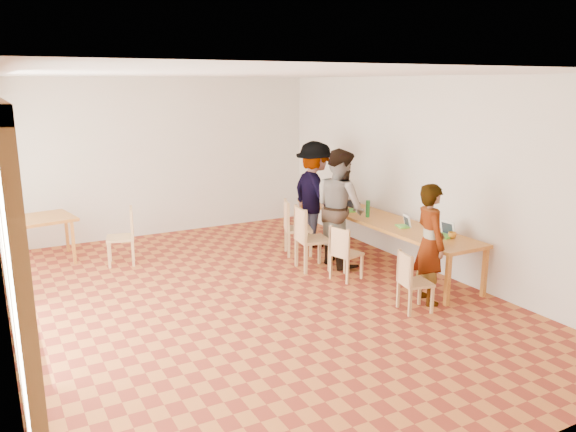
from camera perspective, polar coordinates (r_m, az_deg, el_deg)
name	(u,v)px	position (r m, az deg, el deg)	size (l,w,h in m)	color
ground	(253,298)	(7.83, -3.59, -8.34)	(8.00, 8.00, 0.00)	#B05D2A
wall_back	(164,157)	(11.13, -12.48, 5.87)	(6.00, 0.10, 3.00)	beige
wall_front	(489,285)	(4.24, 19.73, -6.64)	(6.00, 0.10, 3.00)	beige
wall_right	(425,174)	(9.06, 13.78, 4.14)	(0.10, 8.00, 3.00)	beige
window_wall	(0,216)	(6.76, -27.18, -0.02)	(0.10, 8.00, 3.00)	white
ceiling	(249,72)	(7.28, -3.95, 14.34)	(6.00, 8.00, 0.04)	white
communal_table	(379,221)	(9.26, 9.23, -0.49)	(0.80, 4.00, 0.75)	orange
side_table	(43,222)	(10.06, -23.62, -0.54)	(0.90, 0.90, 0.75)	orange
chair_near	(410,276)	(7.39, 12.31, -5.94)	(0.44, 0.44, 0.42)	tan
chair_mid	(343,248)	(8.39, 5.59, -3.22)	(0.47, 0.47, 0.44)	tan
chair_far	(307,232)	(8.79, 1.90, -1.61)	(0.54, 0.54, 0.54)	tan
chair_empty	(292,222)	(9.59, 0.44, -0.60)	(0.57, 0.57, 0.50)	tan
chair_spare	(126,230)	(9.48, -16.12, -1.38)	(0.52, 0.52, 0.49)	tan
person_near	(430,244)	(7.69, 14.22, -2.76)	(0.59, 0.39, 1.62)	gray
person_mid	(340,207)	(9.04, 5.28, 0.88)	(0.92, 0.72, 1.89)	gray
person_far	(315,194)	(10.07, 2.74, 2.21)	(1.22, 0.70, 1.89)	gray
laptop_near	(445,232)	(8.35, 15.69, -1.58)	(0.25, 0.28, 0.22)	#63CD3D
laptop_mid	(405,224)	(8.74, 11.77, -0.77)	(0.23, 0.24, 0.18)	#63CD3D
laptop_far	(352,208)	(9.67, 6.50, 0.81)	(0.27, 0.29, 0.20)	#63CD3D
yellow_mug	(452,235)	(8.27, 16.33, -1.88)	(0.11, 0.11, 0.09)	orange
green_bottle	(368,209)	(9.25, 8.10, 0.73)	(0.07, 0.07, 0.28)	#1D6B29
clear_glass	(367,210)	(9.63, 8.07, 0.65)	(0.07, 0.07, 0.09)	silver
condiment_cup	(331,196)	(10.80, 4.43, 2.05)	(0.08, 0.08, 0.06)	white
pink_phone	(425,240)	(8.07, 13.79, -2.37)	(0.05, 0.10, 0.01)	#BD2E6F
black_pouch	(352,204)	(10.04, 6.56, 1.22)	(0.16, 0.26, 0.09)	black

